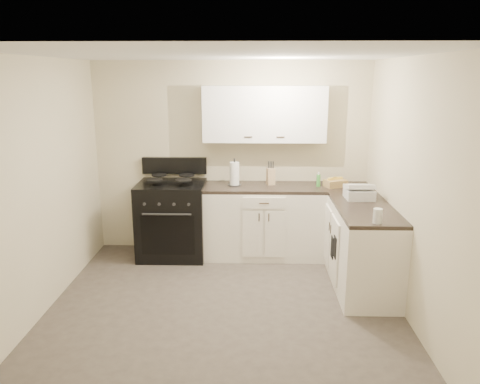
{
  "coord_description": "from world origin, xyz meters",
  "views": [
    {
      "loc": [
        0.28,
        -4.32,
        2.34
      ],
      "look_at": [
        0.14,
        0.85,
        1.02
      ],
      "focal_mm": 35.0,
      "sensor_mm": 36.0,
      "label": 1
    }
  ],
  "objects_px": {
    "stove": "(173,222)",
    "knife_block": "(271,176)",
    "wicker_basket": "(335,183)",
    "paper_towel": "(234,174)",
    "countertop_grill": "(359,194)"
  },
  "relations": [
    {
      "from": "paper_towel",
      "to": "stove",
      "type": "bearing_deg",
      "value": -176.1
    },
    {
      "from": "stove",
      "to": "knife_block",
      "type": "relative_size",
      "value": 4.83
    },
    {
      "from": "wicker_basket",
      "to": "stove",
      "type": "bearing_deg",
      "value": -179.55
    },
    {
      "from": "paper_towel",
      "to": "countertop_grill",
      "type": "relative_size",
      "value": 0.97
    },
    {
      "from": "paper_towel",
      "to": "wicker_basket",
      "type": "bearing_deg",
      "value": -1.72
    },
    {
      "from": "knife_block",
      "to": "wicker_basket",
      "type": "xyz_separation_m",
      "value": [
        0.82,
        -0.09,
        -0.06
      ]
    },
    {
      "from": "stove",
      "to": "paper_towel",
      "type": "xyz_separation_m",
      "value": [
        0.81,
        0.06,
        0.63
      ]
    },
    {
      "from": "wicker_basket",
      "to": "knife_block",
      "type": "bearing_deg",
      "value": 173.71
    },
    {
      "from": "stove",
      "to": "wicker_basket",
      "type": "xyz_separation_m",
      "value": [
        2.09,
        0.02,
        0.52
      ]
    },
    {
      "from": "wicker_basket",
      "to": "paper_towel",
      "type": "bearing_deg",
      "value": 178.28
    },
    {
      "from": "stove",
      "to": "knife_block",
      "type": "bearing_deg",
      "value": 4.77
    },
    {
      "from": "stove",
      "to": "wicker_basket",
      "type": "bearing_deg",
      "value": 0.45
    },
    {
      "from": "knife_block",
      "to": "countertop_grill",
      "type": "xyz_separation_m",
      "value": [
        0.99,
        -0.68,
        -0.05
      ]
    },
    {
      "from": "knife_block",
      "to": "stove",
      "type": "bearing_deg",
      "value": 168.9
    },
    {
      "from": "paper_towel",
      "to": "countertop_grill",
      "type": "xyz_separation_m",
      "value": [
        1.46,
        -0.62,
        -0.09
      ]
    }
  ]
}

